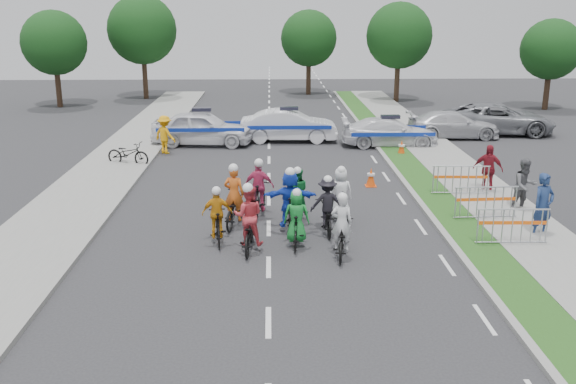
{
  "coord_description": "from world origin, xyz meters",
  "views": [
    {
      "loc": [
        0.08,
        -15.23,
        6.38
      ],
      "look_at": [
        0.58,
        3.13,
        1.1
      ],
      "focal_mm": 40.0,
      "sensor_mm": 36.0,
      "label": 1
    }
  ],
  "objects_px": {
    "rider_1": "(297,224)",
    "rider_2": "(249,225)",
    "rider_0": "(341,235)",
    "rider_8": "(297,199)",
    "spectator_0": "(543,206)",
    "spectator_2": "(488,169)",
    "marshal_hiviz": "(165,135)",
    "barrier_0": "(512,228)",
    "tree_1": "(399,36)",
    "police_car_2": "(390,132)",
    "rider_9": "(259,194)",
    "barrier_1": "(486,204)",
    "spectator_1": "(525,186)",
    "rider_3": "(218,221)",
    "tree_0": "(54,43)",
    "cone_1": "(402,148)",
    "rider_7": "(340,200)",
    "civilian_suv": "(498,119)",
    "tree_2": "(551,50)",
    "cone_0": "(371,177)",
    "barrier_2": "(460,181)",
    "rider_6": "(234,205)",
    "tree_3": "(142,30)",
    "civilian_sedan": "(453,125)",
    "police_car_0": "(202,128)",
    "police_car_1": "(289,126)",
    "tree_4": "(309,38)",
    "rider_4": "(327,211)",
    "rider_5": "(290,205)"
  },
  "relations": [
    {
      "from": "rider_8",
      "to": "tree_1",
      "type": "xyz_separation_m",
      "value": [
        8.11,
        26.11,
        3.9
      ]
    },
    {
      "from": "police_car_0",
      "to": "tree_0",
      "type": "distance_m",
      "value": 16.98
    },
    {
      "from": "cone_1",
      "to": "tree_0",
      "type": "distance_m",
      "value": 25.38
    },
    {
      "from": "spectator_2",
      "to": "rider_4",
      "type": "bearing_deg",
      "value": -120.86
    },
    {
      "from": "rider_2",
      "to": "spectator_1",
      "type": "relative_size",
      "value": 1.1
    },
    {
      "from": "tree_1",
      "to": "police_car_2",
      "type": "bearing_deg",
      "value": -102.01
    },
    {
      "from": "rider_9",
      "to": "tree_4",
      "type": "distance_m",
      "value": 30.15
    },
    {
      "from": "rider_1",
      "to": "tree_2",
      "type": "xyz_separation_m",
      "value": [
        17.23,
        24.54,
        3.17
      ]
    },
    {
      "from": "tree_0",
      "to": "civilian_suv",
      "type": "bearing_deg",
      "value": -21.5
    },
    {
      "from": "rider_8",
      "to": "marshal_hiviz",
      "type": "distance_m",
      "value": 11.11
    },
    {
      "from": "rider_9",
      "to": "police_car_2",
      "type": "height_order",
      "value": "rider_9"
    },
    {
      "from": "rider_0",
      "to": "rider_8",
      "type": "xyz_separation_m",
      "value": [
        -1.04,
        3.17,
        0.04
      ]
    },
    {
      "from": "rider_6",
      "to": "police_car_2",
      "type": "bearing_deg",
      "value": -109.09
    },
    {
      "from": "barrier_1",
      "to": "tree_2",
      "type": "xyz_separation_m",
      "value": [
        11.3,
        22.51,
        3.27
      ]
    },
    {
      "from": "rider_1",
      "to": "civilian_sedan",
      "type": "bearing_deg",
      "value": -114.1
    },
    {
      "from": "civilian_suv",
      "to": "tree_1",
      "type": "relative_size",
      "value": 0.84
    },
    {
      "from": "spectator_0",
      "to": "spectator_2",
      "type": "bearing_deg",
      "value": 70.25
    },
    {
      "from": "tree_3",
      "to": "cone_0",
      "type": "bearing_deg",
      "value": -62.29
    },
    {
      "from": "spectator_0",
      "to": "barrier_1",
      "type": "height_order",
      "value": "spectator_0"
    },
    {
      "from": "rider_9",
      "to": "barrier_1",
      "type": "xyz_separation_m",
      "value": [
        7.0,
        -0.74,
        -0.17
      ]
    },
    {
      "from": "police_car_2",
      "to": "spectator_2",
      "type": "bearing_deg",
      "value": -164.12
    },
    {
      "from": "rider_6",
      "to": "tree_0",
      "type": "xyz_separation_m",
      "value": [
        -12.97,
        24.68,
        3.54
      ]
    },
    {
      "from": "rider_0",
      "to": "tree_3",
      "type": "distance_m",
      "value": 33.41
    },
    {
      "from": "civilian_suv",
      "to": "cone_1",
      "type": "relative_size",
      "value": 8.18
    },
    {
      "from": "rider_3",
      "to": "tree_0",
      "type": "height_order",
      "value": "tree_0"
    },
    {
      "from": "civilian_suv",
      "to": "cone_0",
      "type": "relative_size",
      "value": 8.18
    },
    {
      "from": "rider_7",
      "to": "cone_1",
      "type": "height_order",
      "value": "rider_7"
    },
    {
      "from": "rider_9",
      "to": "tree_2",
      "type": "bearing_deg",
      "value": -119.88
    },
    {
      "from": "rider_0",
      "to": "barrier_2",
      "type": "height_order",
      "value": "rider_0"
    },
    {
      "from": "police_car_0",
      "to": "tree_3",
      "type": "height_order",
      "value": "tree_3"
    },
    {
      "from": "tree_1",
      "to": "police_car_0",
      "type": "bearing_deg",
      "value": -129.77
    },
    {
      "from": "civilian_sedan",
      "to": "tree_2",
      "type": "distance_m",
      "value": 13.08
    },
    {
      "from": "rider_1",
      "to": "tree_1",
      "type": "height_order",
      "value": "tree_1"
    },
    {
      "from": "police_car_0",
      "to": "tree_4",
      "type": "distance_m",
      "value": 19.96
    },
    {
      "from": "tree_2",
      "to": "spectator_1",
      "type": "bearing_deg",
      "value": -114.31
    },
    {
      "from": "spectator_0",
      "to": "tree_0",
      "type": "height_order",
      "value": "tree_0"
    },
    {
      "from": "rider_1",
      "to": "rider_5",
      "type": "distance_m",
      "value": 1.29
    },
    {
      "from": "police_car_2",
      "to": "tree_3",
      "type": "relative_size",
      "value": 0.62
    },
    {
      "from": "spectator_2",
      "to": "tree_0",
      "type": "distance_m",
      "value": 30.7
    },
    {
      "from": "marshal_hiviz",
      "to": "barrier_0",
      "type": "relative_size",
      "value": 0.87
    },
    {
      "from": "police_car_0",
      "to": "spectator_0",
      "type": "height_order",
      "value": "spectator_0"
    },
    {
      "from": "civilian_suv",
      "to": "rider_7",
      "type": "bearing_deg",
      "value": 152.08
    },
    {
      "from": "police_car_1",
      "to": "barrier_1",
      "type": "relative_size",
      "value": 2.37
    },
    {
      "from": "spectator_1",
      "to": "spectator_2",
      "type": "distance_m",
      "value": 2.24
    },
    {
      "from": "spectator_1",
      "to": "marshal_hiviz",
      "type": "bearing_deg",
      "value": 131.72
    },
    {
      "from": "rider_2",
      "to": "rider_9",
      "type": "bearing_deg",
      "value": -91.05
    },
    {
      "from": "rider_6",
      "to": "police_car_2",
      "type": "xyz_separation_m",
      "value": [
        6.81,
        11.52,
        0.02
      ]
    },
    {
      "from": "rider_1",
      "to": "rider_2",
      "type": "relative_size",
      "value": 0.88
    },
    {
      "from": "cone_0",
      "to": "cone_1",
      "type": "bearing_deg",
      "value": 67.16
    },
    {
      "from": "police_car_1",
      "to": "spectator_2",
      "type": "relative_size",
      "value": 2.68
    }
  ]
}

